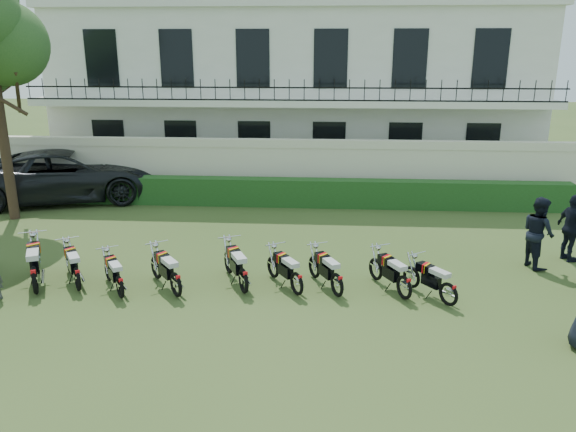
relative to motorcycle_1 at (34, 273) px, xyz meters
name	(u,v)px	position (x,y,z in m)	size (l,w,h in m)	color
ground	(265,286)	(5.25, 0.83, -0.52)	(100.00, 100.00, 0.00)	#364E1F
perimeter_wall	(288,170)	(5.25, 8.83, 0.65)	(30.00, 0.35, 2.30)	beige
hedge	(314,193)	(6.25, 8.03, -0.02)	(18.00, 0.60, 1.00)	#1E3F16
building	(297,88)	(5.25, 14.79, 3.19)	(20.40, 9.60, 7.40)	white
motorcycle_1	(34,273)	(0.00, 0.00, 0.00)	(1.03, 1.92, 1.14)	black
motorcycle_2	(77,273)	(0.90, 0.24, -0.07)	(1.05, 1.56, 0.98)	black
motorcycle_3	(120,282)	(2.04, -0.09, -0.10)	(1.01, 1.44, 0.92)	black
motorcycle_4	(176,279)	(3.29, 0.07, -0.06)	(1.18, 1.52, 1.00)	black
motorcycle_5	(243,275)	(4.80, 0.37, -0.05)	(0.93, 1.75, 1.03)	black
motorcycle_6	(297,278)	(6.04, 0.35, -0.09)	(1.01, 1.49, 0.94)	black
motorcycle_7	(337,279)	(6.96, 0.34, -0.08)	(0.90, 1.60, 0.96)	black
motorcycle_8	(404,282)	(8.48, 0.30, -0.08)	(0.91, 1.60, 0.96)	black
motorcycle_9	(449,289)	(9.41, 0.03, -0.10)	(1.06, 1.41, 0.92)	black
suv	(68,175)	(-2.96, 8.30, 0.42)	(3.14, 6.81, 1.89)	black
officer_4	(538,232)	(12.16, 2.61, 0.41)	(0.91, 0.71, 1.87)	black
officer_5	(572,228)	(13.20, 3.11, 0.39)	(1.07, 0.45, 1.83)	black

